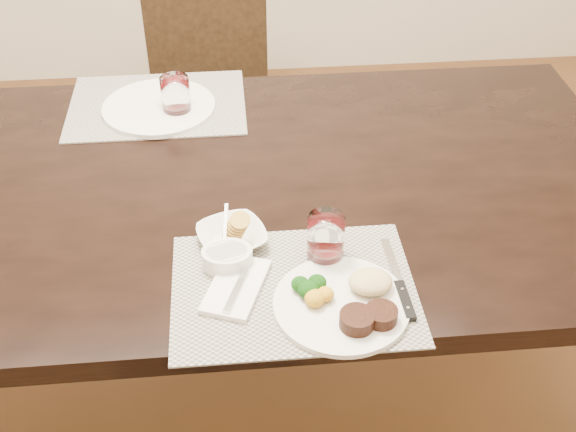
{
  "coord_description": "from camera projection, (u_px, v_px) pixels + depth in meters",
  "views": [
    {
      "loc": [
        0.06,
        -1.33,
        1.71
      ],
      "look_at": [
        0.17,
        -0.22,
        0.82
      ],
      "focal_mm": 45.0,
      "sensor_mm": 36.0,
      "label": 1
    }
  ],
  "objects": [
    {
      "name": "ground_plane",
      "position": [
        224.0,
        392.0,
        2.1
      ],
      "size": [
        4.5,
        4.5,
        0.0
      ],
      "primitive_type": "plane",
      "color": "#4D3018",
      "rests_on": "ground"
    },
    {
      "name": "dining_table",
      "position": [
        208.0,
        212.0,
        1.68
      ],
      "size": [
        2.0,
        1.0,
        0.75
      ],
      "color": "black",
      "rests_on": "ground"
    },
    {
      "name": "chair_far",
      "position": [
        209.0,
        84.0,
        2.51
      ],
      "size": [
        0.42,
        0.42,
        0.9
      ],
      "color": "black",
      "rests_on": "ground"
    },
    {
      "name": "placemat_near",
      "position": [
        294.0,
        289.0,
        1.36
      ],
      "size": [
        0.46,
        0.34,
        0.0
      ],
      "primitive_type": "cube",
      "color": "gray",
      "rests_on": "dining_table"
    },
    {
      "name": "placemat_far",
      "position": [
        157.0,
        105.0,
        1.9
      ],
      "size": [
        0.46,
        0.34,
        0.0
      ],
      "primitive_type": "cube",
      "color": "gray",
      "rests_on": "dining_table"
    },
    {
      "name": "dinner_plate",
      "position": [
        348.0,
        302.0,
        1.32
      ],
      "size": [
        0.25,
        0.25,
        0.04
      ],
      "rotation": [
        0.0,
        0.0,
        -0.33
      ],
      "color": "silver",
      "rests_on": "placemat_near"
    },
    {
      "name": "napkin_fork",
      "position": [
        236.0,
        286.0,
        1.36
      ],
      "size": [
        0.14,
        0.19,
        0.02
      ],
      "rotation": [
        0.0,
        0.0,
        -0.36
      ],
      "color": "white",
      "rests_on": "placemat_near"
    },
    {
      "name": "steak_knife",
      "position": [
        402.0,
        291.0,
        1.35
      ],
      "size": [
        0.02,
        0.23,
        0.01
      ],
      "rotation": [
        0.0,
        0.0,
        0.03
      ],
      "color": "white",
      "rests_on": "placemat_near"
    },
    {
      "name": "cracker_bowl",
      "position": [
        232.0,
        237.0,
        1.45
      ],
      "size": [
        0.17,
        0.17,
        0.06
      ],
      "rotation": [
        0.0,
        0.0,
        0.33
      ],
      "color": "silver",
      "rests_on": "placemat_near"
    },
    {
      "name": "sauce_ramekin",
      "position": [
        227.0,
        257.0,
        1.4
      ],
      "size": [
        0.1,
        0.15,
        0.08
      ],
      "rotation": [
        0.0,
        0.0,
        -0.13
      ],
      "color": "silver",
      "rests_on": "placemat_near"
    },
    {
      "name": "wine_glass_near",
      "position": [
        326.0,
        241.0,
        1.4
      ],
      "size": [
        0.07,
        0.07,
        0.1
      ],
      "rotation": [
        0.0,
        0.0,
        0.43
      ],
      "color": "white",
      "rests_on": "placemat_near"
    },
    {
      "name": "far_plate",
      "position": [
        159.0,
        107.0,
        1.88
      ],
      "size": [
        0.29,
        0.29,
        0.01
      ],
      "primitive_type": "cylinder",
      "color": "silver",
      "rests_on": "placemat_far"
    },
    {
      "name": "wine_glass_far",
      "position": [
        176.0,
        98.0,
        1.84
      ],
      "size": [
        0.07,
        0.07,
        0.1
      ],
      "rotation": [
        0.0,
        0.0,
        -0.09
      ],
      "color": "white",
      "rests_on": "placemat_far"
    }
  ]
}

